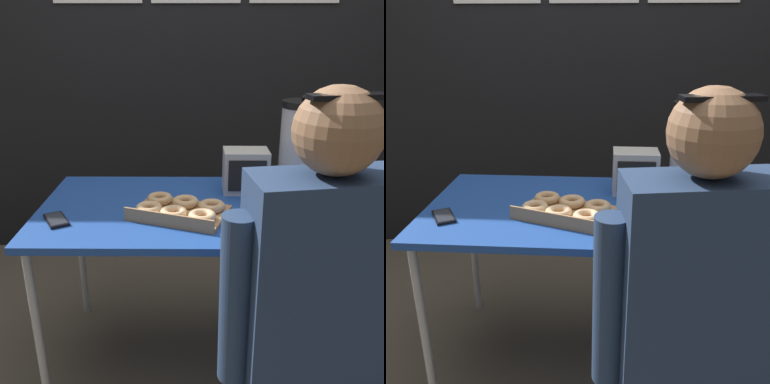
{
  "view_description": "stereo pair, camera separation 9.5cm",
  "coord_description": "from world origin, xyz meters",
  "views": [
    {
      "loc": [
        -0.0,
        -1.58,
        1.41
      ],
      "look_at": [
        -0.02,
        0.0,
        0.81
      ],
      "focal_mm": 40.0,
      "sensor_mm": 36.0,
      "label": 1
    },
    {
      "loc": [
        0.09,
        -1.58,
        1.41
      ],
      "look_at": [
        -0.02,
        0.0,
        0.81
      ],
      "focal_mm": 40.0,
      "sensor_mm": 36.0,
      "label": 2
    }
  ],
  "objects": [
    {
      "name": "folding_table",
      "position": [
        0.0,
        0.0,
        0.69
      ],
      "size": [
        1.24,
        0.72,
        0.75
      ],
      "color": "#1E479E",
      "rests_on": "ground"
    },
    {
      "name": "ground_plane",
      "position": [
        0.0,
        0.0,
        0.0
      ],
      "size": [
        12.0,
        12.0,
        0.0
      ],
      "primitive_type": "plane",
      "color": "brown"
    },
    {
      "name": "back_wall",
      "position": [
        0.0,
        1.1,
        1.35
      ],
      "size": [
        6.0,
        0.11,
        2.7
      ],
      "color": "black",
      "rests_on": "ground"
    },
    {
      "name": "coffee_urn",
      "position": [
        0.46,
        0.23,
        0.94
      ],
      "size": [
        0.18,
        0.21,
        0.41
      ],
      "color": "silver",
      "rests_on": "folding_table"
    },
    {
      "name": "donut_box",
      "position": [
        -0.06,
        -0.09,
        0.77
      ],
      "size": [
        0.41,
        0.34,
        0.05
      ],
      "rotation": [
        0.0,
        0.0,
        -0.34
      ],
      "color": "tan",
      "rests_on": "folding_table"
    },
    {
      "name": "space_heater",
      "position": [
        0.22,
        0.17,
        0.84
      ],
      "size": [
        0.19,
        0.14,
        0.19
      ],
      "color": "silver",
      "rests_on": "folding_table"
    },
    {
      "name": "person_seated",
      "position": [
        0.34,
        -0.59,
        0.63
      ],
      "size": [
        0.54,
        0.27,
        1.3
      ],
      "rotation": [
        0.0,
        0.0,
        3.3
      ],
      "color": "#33332D",
      "rests_on": "ground"
    },
    {
      "name": "cell_phone",
      "position": [
        -0.52,
        -0.15,
        0.75
      ],
      "size": [
        0.13,
        0.15,
        0.01
      ],
      "rotation": [
        0.0,
        0.0,
        0.52
      ],
      "color": "black",
      "rests_on": "folding_table"
    }
  ]
}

